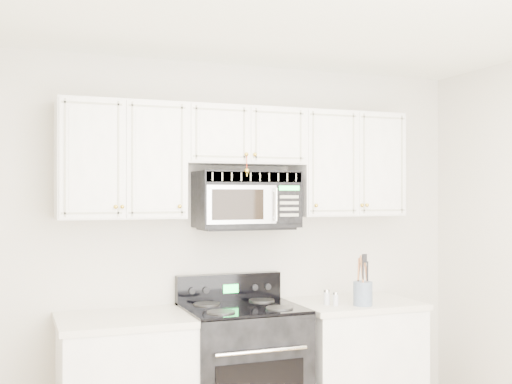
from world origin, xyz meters
name	(u,v)px	position (x,y,z in m)	size (l,w,h in m)	color
room	(358,277)	(0.00, 0.00, 1.30)	(3.51, 3.51, 2.61)	olive
base_cabinet_right	(354,370)	(0.80, 1.44, 0.43)	(0.86, 0.65, 0.92)	white
range	(242,375)	(-0.05, 1.43, 0.48)	(0.76, 0.69, 1.12)	black
upper_cabinets	(241,157)	(0.00, 1.58, 1.93)	(2.44, 0.37, 0.75)	white
microwave	(246,199)	(0.03, 1.57, 1.64)	(0.69, 0.40, 0.38)	black
utensil_crock	(363,292)	(0.76, 1.25, 1.01)	(0.13, 0.13, 0.34)	slate
shaker_salt	(336,299)	(0.58, 1.30, 0.97)	(0.04, 0.04, 0.09)	silver
shaker_pepper	(327,297)	(0.54, 1.36, 0.97)	(0.04, 0.04, 0.10)	silver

